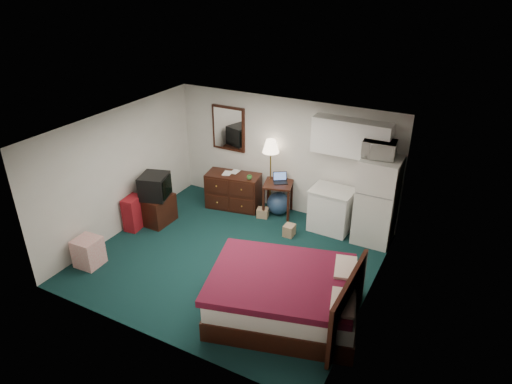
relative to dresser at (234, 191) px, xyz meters
The scene contains 25 objects.
floor 2.07m from the dresser, 60.75° to the right, with size 5.00×4.50×0.01m, color black.
ceiling 2.92m from the dresser, 60.75° to the right, with size 5.00×4.50×0.01m, color silver.
walls 2.20m from the dresser, 60.75° to the right, with size 5.01×4.51×2.50m.
mirror 1.38m from the dresser, 128.55° to the left, with size 0.80×0.06×1.00m, color white, non-canonical shape.
upper_cabinets 2.91m from the dresser, ahead, with size 1.50×0.35×0.70m, color white, non-canonical shape.
headboard 4.36m from the dresser, 37.67° to the right, with size 0.06×1.56×1.00m, color black, non-canonical shape.
dresser is the anchor object (origin of this frame).
floor_lamp 0.92m from the dresser, 20.17° to the left, with size 0.35×0.35×1.63m, color gold, non-canonical shape.
desk 1.03m from the dresser, ahead, with size 0.59×0.59×0.74m, color black, non-canonical shape.
exercise_ball 1.04m from the dresser, 10.39° to the left, with size 0.50×0.50×0.50m, color navy.
kitchen_counter 2.24m from the dresser, ahead, with size 0.79×0.60×0.87m, color white, non-canonical shape.
fridge 3.15m from the dresser, ahead, with size 0.71×0.71×1.73m, color silver, non-canonical shape.
bed 3.63m from the dresser, 47.15° to the right, with size 2.18×1.70×0.70m, color #491326, non-canonical shape.
tv_stand 1.73m from the dresser, 129.63° to the right, with size 0.60×0.65×0.60m, color black, non-canonical shape.
suitcase 2.20m from the dresser, 127.34° to the right, with size 0.27×0.43×0.70m, color maroon, non-canonical shape.
retail_box 3.34m from the dresser, 110.86° to the right, with size 0.43×0.43×0.53m, color silver, non-canonical shape.
file_bin 0.43m from the dresser, 164.72° to the right, with size 0.36×0.27×0.25m, color slate, non-canonical shape.
cardboard_box_a 0.85m from the dresser, ahead, with size 0.24×0.20×0.20m, color #846649, non-canonical shape.
cardboard_box_b 1.71m from the dresser, 18.31° to the right, with size 0.20×0.23×0.23m, color #846649, non-canonical shape.
laptop 1.15m from the dresser, 10.66° to the left, with size 0.29×0.24×0.20m, color black, non-canonical shape.
crt_tv 1.77m from the dresser, 128.31° to the right, with size 0.54×0.58×0.50m, color black, non-canonical shape.
microwave 3.39m from the dresser, ahead, with size 0.59×0.32×0.40m, color silver.
book_a 0.57m from the dresser, 165.87° to the right, with size 0.18×0.02×0.24m, color #846649.
book_b 0.54m from the dresser, 134.66° to the left, with size 0.17×0.02×0.23m, color #846649.
mug 0.63m from the dresser, ahead, with size 0.11×0.09×0.11m, color #398435.
Camera 1 is at (3.68, -5.97, 4.90)m, focal length 32.00 mm.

